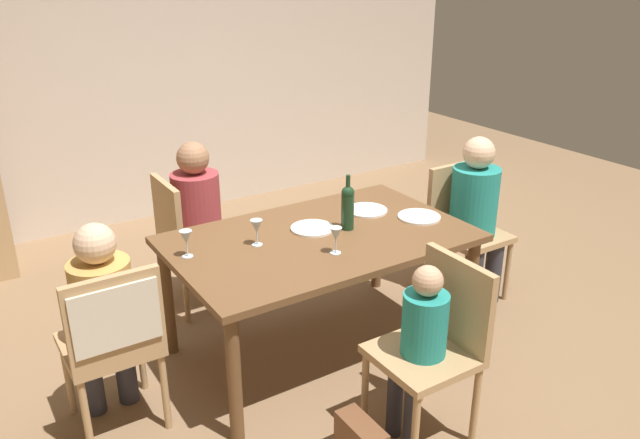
{
  "coord_description": "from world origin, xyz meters",
  "views": [
    {
      "loc": [
        -1.77,
        -2.78,
        2.2
      ],
      "look_at": [
        0.0,
        0.0,
        0.85
      ],
      "focal_mm": 35.43,
      "sensor_mm": 36.0,
      "label": 1
    }
  ],
  "objects_px": {
    "person_child_small": "(420,340)",
    "wine_glass_centre": "(186,238)",
    "chair_far_left": "(186,235)",
    "wine_glass_near_right": "(257,227)",
    "person_man_bearded": "(104,310)",
    "dinner_plate_guest_left": "(312,228)",
    "dinner_plate_guest_right": "(367,210)",
    "dining_table": "(320,249)",
    "dinner_plate_host": "(419,217)",
    "wine_glass_near_left": "(336,235)",
    "person_woman_host": "(201,213)",
    "wine_bottle_tall_green": "(348,206)",
    "chair_near": "(437,337)",
    "person_man_guest": "(476,209)",
    "chair_right_end": "(463,222)",
    "chair_left_end": "(113,332)"
  },
  "relations": [
    {
      "from": "person_woman_host",
      "to": "dinner_plate_guest_right",
      "type": "bearing_deg",
      "value": 47.34
    },
    {
      "from": "person_woman_host",
      "to": "wine_bottle_tall_green",
      "type": "bearing_deg",
      "value": 30.92
    },
    {
      "from": "wine_glass_centre",
      "to": "person_woman_host",
      "type": "bearing_deg",
      "value": 63.1
    },
    {
      "from": "person_man_bearded",
      "to": "wine_glass_centre",
      "type": "bearing_deg",
      "value": 13.94
    },
    {
      "from": "person_woman_host",
      "to": "dinner_plate_host",
      "type": "bearing_deg",
      "value": 45.22
    },
    {
      "from": "person_child_small",
      "to": "wine_bottle_tall_green",
      "type": "relative_size",
      "value": 2.83
    },
    {
      "from": "dining_table",
      "to": "dinner_plate_host",
      "type": "bearing_deg",
      "value": -8.45
    },
    {
      "from": "wine_bottle_tall_green",
      "to": "dinner_plate_guest_right",
      "type": "xyz_separation_m",
      "value": [
        0.26,
        0.17,
        -0.14
      ]
    },
    {
      "from": "person_woman_host",
      "to": "person_man_guest",
      "type": "relative_size",
      "value": 0.99
    },
    {
      "from": "wine_glass_centre",
      "to": "chair_left_end",
      "type": "bearing_deg",
      "value": -150.95
    },
    {
      "from": "dining_table",
      "to": "wine_glass_near_right",
      "type": "xyz_separation_m",
      "value": [
        -0.36,
        0.08,
        0.19
      ]
    },
    {
      "from": "chair_far_left",
      "to": "dining_table",
      "type": "bearing_deg",
      "value": 27.34
    },
    {
      "from": "dining_table",
      "to": "wine_bottle_tall_green",
      "type": "height_order",
      "value": "wine_bottle_tall_green"
    },
    {
      "from": "wine_glass_near_left",
      "to": "person_child_small",
      "type": "bearing_deg",
      "value": -87.36
    },
    {
      "from": "chair_far_left",
      "to": "person_woman_host",
      "type": "distance_m",
      "value": 0.17
    },
    {
      "from": "person_man_bearded",
      "to": "wine_glass_near_right",
      "type": "distance_m",
      "value": 0.89
    },
    {
      "from": "wine_glass_near_left",
      "to": "dinner_plate_host",
      "type": "relative_size",
      "value": 0.57
    },
    {
      "from": "person_child_small",
      "to": "dining_table",
      "type": "bearing_deg",
      "value": -1.52
    },
    {
      "from": "person_man_bearded",
      "to": "wine_glass_centre",
      "type": "xyz_separation_m",
      "value": [
        0.49,
        0.12,
        0.22
      ]
    },
    {
      "from": "person_man_bearded",
      "to": "dinner_plate_host",
      "type": "bearing_deg",
      "value": -3.74
    },
    {
      "from": "wine_glass_centre",
      "to": "dinner_plate_guest_left",
      "type": "relative_size",
      "value": 0.58
    },
    {
      "from": "person_woman_host",
      "to": "dinner_plate_guest_right",
      "type": "relative_size",
      "value": 4.48
    },
    {
      "from": "chair_right_end",
      "to": "wine_glass_centre",
      "type": "bearing_deg",
      "value": -1.73
    },
    {
      "from": "wine_glass_near_right",
      "to": "dinner_plate_guest_right",
      "type": "bearing_deg",
      "value": 5.77
    },
    {
      "from": "chair_near",
      "to": "person_man_guest",
      "type": "height_order",
      "value": "person_man_guest"
    },
    {
      "from": "person_child_small",
      "to": "chair_far_left",
      "type": "bearing_deg",
      "value": 13.78
    },
    {
      "from": "dining_table",
      "to": "dinner_plate_guest_left",
      "type": "distance_m",
      "value": 0.13
    },
    {
      "from": "chair_right_end",
      "to": "chair_near",
      "type": "xyz_separation_m",
      "value": [
        -1.14,
        -0.99,
        0.0
      ]
    },
    {
      "from": "wine_bottle_tall_green",
      "to": "wine_glass_centre",
      "type": "distance_m",
      "value": 0.94
    },
    {
      "from": "person_man_bearded",
      "to": "wine_bottle_tall_green",
      "type": "bearing_deg",
      "value": -1.19
    },
    {
      "from": "wine_glass_centre",
      "to": "dinner_plate_guest_left",
      "type": "bearing_deg",
      "value": -3.46
    },
    {
      "from": "wine_glass_centre",
      "to": "dinner_plate_guest_right",
      "type": "xyz_separation_m",
      "value": [
        1.19,
        0.02,
        -0.1
      ]
    },
    {
      "from": "wine_glass_near_left",
      "to": "person_woman_host",
      "type": "bearing_deg",
      "value": 104.68
    },
    {
      "from": "person_child_small",
      "to": "dinner_plate_host",
      "type": "xyz_separation_m",
      "value": [
        0.68,
        0.81,
        0.2
      ]
    },
    {
      "from": "dinner_plate_guest_right",
      "to": "chair_right_end",
      "type": "bearing_deg",
      "value": -5.51
    },
    {
      "from": "wine_bottle_tall_green",
      "to": "wine_glass_near_right",
      "type": "relative_size",
      "value": 2.22
    },
    {
      "from": "person_woman_host",
      "to": "dinner_plate_guest_left",
      "type": "xyz_separation_m",
      "value": [
        0.37,
        -0.8,
        0.1
      ]
    },
    {
      "from": "wine_bottle_tall_green",
      "to": "person_man_bearded",
      "type": "bearing_deg",
      "value": 178.81
    },
    {
      "from": "dining_table",
      "to": "chair_right_end",
      "type": "relative_size",
      "value": 1.84
    },
    {
      "from": "chair_far_left",
      "to": "wine_glass_centre",
      "type": "relative_size",
      "value": 6.17
    },
    {
      "from": "chair_far_left",
      "to": "dinner_plate_guest_left",
      "type": "xyz_separation_m",
      "value": [
        0.48,
        -0.8,
        0.22
      ]
    },
    {
      "from": "person_man_guest",
      "to": "person_child_small",
      "type": "bearing_deg",
      "value": 35.12
    },
    {
      "from": "person_man_bearded",
      "to": "wine_glass_centre",
      "type": "height_order",
      "value": "person_man_bearded"
    },
    {
      "from": "person_child_small",
      "to": "wine_glass_centre",
      "type": "distance_m",
      "value": 1.31
    },
    {
      "from": "chair_near",
      "to": "wine_bottle_tall_green",
      "type": "distance_m",
      "value": 0.98
    },
    {
      "from": "chair_far_left",
      "to": "wine_glass_near_right",
      "type": "distance_m",
      "value": 0.89
    },
    {
      "from": "chair_near",
      "to": "person_man_bearded",
      "type": "xyz_separation_m",
      "value": [
        -1.31,
        0.93,
        0.11
      ]
    },
    {
      "from": "dinner_plate_guest_right",
      "to": "wine_glass_centre",
      "type": "bearing_deg",
      "value": -179.26
    },
    {
      "from": "person_child_small",
      "to": "wine_glass_near_left",
      "type": "height_order",
      "value": "person_child_small"
    },
    {
      "from": "chair_right_end",
      "to": "wine_glass_near_left",
      "type": "distance_m",
      "value": 1.36
    }
  ]
}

